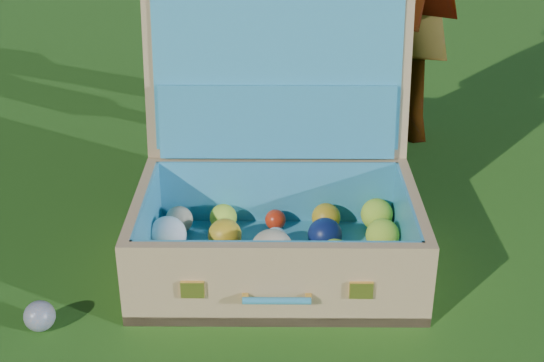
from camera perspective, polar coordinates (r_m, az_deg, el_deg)
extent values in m
plane|color=#215114|center=(1.57, 5.60, -9.95)|extent=(60.00, 60.00, 0.00)
sphere|color=#396694|center=(1.57, -17.10, -9.69)|extent=(0.06, 0.06, 0.06)
cube|color=tan|center=(1.68, 0.36, -6.45)|extent=(0.66, 0.49, 0.02)
cube|color=tan|center=(1.48, 0.36, -7.87)|extent=(0.61, 0.11, 0.18)
cube|color=tan|center=(1.81, 0.38, -1.02)|extent=(0.61, 0.11, 0.18)
cube|color=tan|center=(1.67, -9.77, -4.01)|extent=(0.07, 0.36, 0.18)
cube|color=tan|center=(1.67, 10.51, -4.07)|extent=(0.07, 0.36, 0.18)
cube|color=teal|center=(1.68, 0.36, -6.04)|extent=(0.61, 0.44, 0.01)
cube|color=teal|center=(1.49, 0.36, -7.21)|extent=(0.56, 0.08, 0.16)
cube|color=teal|center=(1.79, 0.38, -0.91)|extent=(0.56, 0.08, 0.16)
cube|color=teal|center=(1.66, -9.32, -3.68)|extent=(0.06, 0.36, 0.16)
cube|color=teal|center=(1.66, 10.06, -3.74)|extent=(0.06, 0.36, 0.16)
cube|color=tan|center=(1.75, 0.41, 8.30)|extent=(0.62, 0.18, 0.41)
cube|color=teal|center=(1.73, 0.41, 8.19)|extent=(0.57, 0.14, 0.36)
cube|color=teal|center=(1.75, 0.40, 4.47)|extent=(0.54, 0.12, 0.17)
cube|color=#F2C659|center=(1.48, -6.01, -8.14)|extent=(0.05, 0.01, 0.04)
cube|color=#F2C659|center=(1.48, 6.73, -8.17)|extent=(0.05, 0.01, 0.04)
cylinder|color=teal|center=(1.46, 0.36, -9.01)|extent=(0.13, 0.03, 0.01)
cube|color=#F2C659|center=(1.47, -2.03, -8.81)|extent=(0.01, 0.02, 0.01)
cube|color=#F2C659|center=(1.47, 2.76, -8.83)|extent=(0.01, 0.02, 0.01)
sphere|color=#101C50|center=(1.57, -8.24, -7.22)|extent=(0.06, 0.06, 0.06)
sphere|color=#C6E939|center=(1.55, -4.00, -7.76)|extent=(0.06, 0.06, 0.06)
sphere|color=orange|center=(1.56, 0.55, -7.42)|extent=(0.06, 0.06, 0.06)
sphere|color=red|center=(1.56, 4.29, -7.67)|extent=(0.05, 0.05, 0.05)
sphere|color=white|center=(1.55, 9.21, -7.31)|extent=(0.09, 0.09, 0.09)
sphere|color=#C6E939|center=(1.63, -8.09, -5.84)|extent=(0.07, 0.07, 0.07)
sphere|color=orange|center=(1.62, -3.62, -5.88)|extent=(0.07, 0.07, 0.07)
sphere|color=beige|center=(1.62, 0.00, -5.26)|extent=(0.09, 0.09, 0.09)
sphere|color=#C6E939|center=(1.63, 4.77, -5.55)|extent=(0.07, 0.07, 0.07)
sphere|color=orange|center=(1.64, 8.30, -5.92)|extent=(0.05, 0.05, 0.05)
sphere|color=white|center=(1.70, -7.85, -4.02)|extent=(0.08, 0.08, 0.08)
sphere|color=gold|center=(1.69, -3.57, -4.10)|extent=(0.08, 0.08, 0.08)
sphere|color=white|center=(1.70, 0.29, -4.41)|extent=(0.05, 0.05, 0.05)
sphere|color=#101C50|center=(1.70, 4.00, -4.07)|extent=(0.08, 0.08, 0.08)
sphere|color=#C6E939|center=(1.71, 8.32, -4.05)|extent=(0.08, 0.08, 0.08)
sphere|color=beige|center=(1.78, -7.01, -2.90)|extent=(0.06, 0.06, 0.06)
sphere|color=#C6E939|center=(1.78, -3.69, -2.75)|extent=(0.06, 0.06, 0.06)
sphere|color=red|center=(1.78, 0.25, -2.93)|extent=(0.05, 0.05, 0.05)
sphere|color=gold|center=(1.78, 4.09, -2.74)|extent=(0.07, 0.07, 0.07)
sphere|color=#C6E939|center=(1.79, 7.89, -2.49)|extent=(0.08, 0.08, 0.08)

